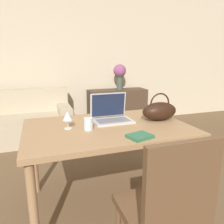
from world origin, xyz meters
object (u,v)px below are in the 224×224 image
Objects in this scene: chair at (167,207)px; drinking_glass at (88,124)px; couch at (17,124)px; flower_vase at (120,73)px; wine_glass at (68,116)px; handbag at (159,111)px; laptop at (111,113)px.

drinking_glass is (-0.26, 0.77, 0.29)m from chair.
couch is (-0.99, 2.82, -0.24)m from chair.
flower_vase reaches higher than chair.
handbag reaches higher than wine_glass.
flower_vase reaches higher than drinking_glass.
chair is 1.01m from wine_glass.
flower_vase is (1.16, 2.33, 0.24)m from drinking_glass.
drinking_glass is 0.21× the size of flower_vase.
flower_vase reaches higher than wine_glass.
couch is at bearing 118.31° from laptop.
chair is 2.71× the size of laptop.
flower_vase is (0.46, 2.26, 0.20)m from handbag.
couch is 4.82× the size of laptop.
flower_vase is at bearing 63.54° from drinking_glass.
handbag is at bearing -54.31° from couch.
laptop is (0.00, 0.99, 0.30)m from chair.
chair is 0.86m from drinking_glass.
drinking_glass is (0.72, -2.05, 0.52)m from couch.
wine_glass is (-0.41, 0.86, 0.34)m from chair.
couch is at bearing 109.35° from chair.
couch is 2.13m from wine_glass.
handbag is (1.42, -1.98, 0.56)m from couch.
drinking_glass is 0.18m from wine_glass.
chair is at bearing -106.15° from flower_vase.
chair is 1.95× the size of flower_vase.
flower_vase reaches higher than laptop.
laptop reaches higher than chair.
drinking_glass is at bearing -29.55° from wine_glass.
handbag reaches higher than drinking_glass.
laptop is 0.34m from drinking_glass.
couch is at bearing -171.60° from flower_vase.
wine_glass is at bearing -162.75° from laptop.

